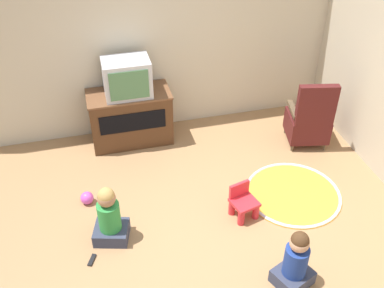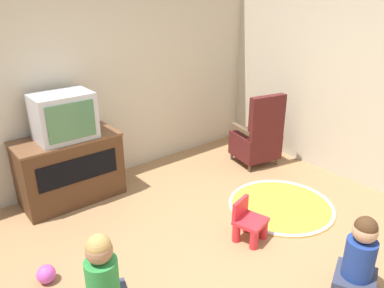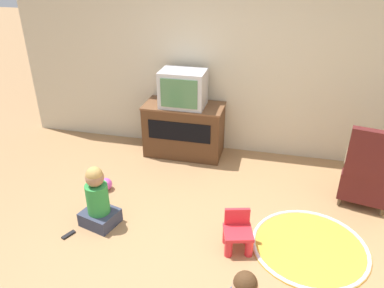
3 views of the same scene
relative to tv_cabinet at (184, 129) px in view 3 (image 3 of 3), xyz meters
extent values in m
plane|color=#9E754C|center=(0.46, -1.94, -0.39)|extent=(30.00, 30.00, 0.00)
cube|color=beige|center=(0.24, 0.35, 0.96)|extent=(5.56, 0.12, 2.70)
cube|color=#4C2D19|center=(0.00, 0.00, -0.01)|extent=(1.08, 0.53, 0.75)
cube|color=brown|center=(0.00, 0.00, 0.35)|extent=(1.10, 0.54, 0.02)
cube|color=black|center=(0.00, -0.27, 0.08)|extent=(0.87, 0.01, 0.27)
cube|color=#B7B7BC|center=(0.00, -0.03, 0.61)|extent=(0.60, 0.42, 0.49)
cube|color=#47754C|center=(0.00, -0.24, 0.61)|extent=(0.49, 0.02, 0.38)
cylinder|color=brown|center=(2.60, -0.48, -0.34)|extent=(0.04, 0.04, 0.10)
cylinder|color=brown|center=(2.16, -0.38, -0.34)|extent=(0.04, 0.04, 0.10)
cylinder|color=brown|center=(2.51, -0.90, -0.34)|extent=(0.04, 0.04, 0.10)
cylinder|color=brown|center=(2.07, -0.80, -0.34)|extent=(0.04, 0.04, 0.10)
cube|color=#4C1919|center=(2.34, -0.64, -0.12)|extent=(0.62, 0.60, 0.33)
cube|color=#4C1919|center=(2.29, -0.85, 0.33)|extent=(0.51, 0.20, 0.57)
cube|color=brown|center=(2.11, -0.59, 0.14)|extent=(0.16, 0.44, 0.05)
cylinder|color=red|center=(0.94, -1.91, -0.28)|extent=(0.08, 0.08, 0.22)
cylinder|color=red|center=(1.13, -1.86, -0.28)|extent=(0.08, 0.08, 0.22)
cylinder|color=red|center=(0.89, -1.73, -0.28)|extent=(0.08, 0.08, 0.22)
cylinder|color=red|center=(1.09, -1.68, -0.28)|extent=(0.08, 0.08, 0.22)
cube|color=red|center=(1.01, -1.80, -0.18)|extent=(0.34, 0.33, 0.04)
cube|color=red|center=(0.98, -1.68, -0.08)|extent=(0.25, 0.10, 0.18)
cylinder|color=gold|center=(1.72, -1.61, -0.38)|extent=(1.16, 1.16, 0.01)
torus|color=silver|center=(1.72, -1.61, -0.38)|extent=(1.15, 1.15, 0.04)
sphere|color=tan|center=(1.17, -2.77, 0.18)|extent=(0.19, 0.19, 0.19)
sphere|color=#472D19|center=(1.17, -2.77, 0.21)|extent=(0.17, 0.17, 0.17)
cube|color=#33384C|center=(-0.48, -1.76, -0.31)|extent=(0.43, 0.40, 0.16)
cylinder|color=#2D8C3F|center=(-0.48, -1.76, -0.06)|extent=(0.24, 0.24, 0.34)
sphere|color=#9E7051|center=(-0.48, -1.76, 0.20)|extent=(0.19, 0.19, 0.19)
sphere|color=tan|center=(-0.48, -1.76, 0.23)|extent=(0.18, 0.18, 0.18)
sphere|color=#CC4CB2|center=(-0.70, -1.14, -0.31)|extent=(0.15, 0.15, 0.15)
cube|color=black|center=(-0.72, -2.02, -0.38)|extent=(0.10, 0.15, 0.02)
camera|label=1|loc=(-0.47, -5.19, 3.34)|focal=42.00mm
camera|label=2|loc=(-1.28, -3.77, 1.84)|focal=35.00mm
camera|label=3|loc=(1.24, -4.65, 2.26)|focal=35.00mm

